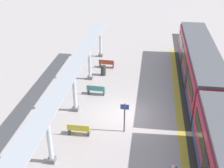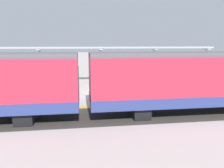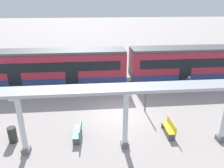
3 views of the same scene
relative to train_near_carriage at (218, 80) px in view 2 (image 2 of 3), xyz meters
name	(u,v)px [view 2 (image 2 of 3)]	position (x,y,z in m)	size (l,w,h in m)	color
ground_plane	(104,93)	(5.83, 6.03, -1.84)	(176.00, 176.00, 0.00)	#ACA19E
tactile_edge_strip	(111,106)	(1.86, 6.03, -1.83)	(0.53, 28.48, 0.01)	gold
trackbed	(115,115)	(0.00, 6.03, -1.83)	(3.20, 40.48, 0.01)	#38332D
train_near_carriage	(218,80)	(0.00, 0.00, 0.00)	(2.65, 14.83, 3.48)	#B3253A
canopy_pillar_nearest	(205,65)	(9.62, -5.00, -0.06)	(1.10, 0.44, 3.50)	slate
canopy_pillar_second	(154,66)	(9.62, 0.59, -0.06)	(1.10, 0.44, 3.50)	slate
canopy_pillar_third	(100,66)	(9.62, 5.98, -0.06)	(1.10, 0.44, 3.50)	slate
canopy_pillar_fourth	(40,67)	(9.62, 11.65, -0.06)	(1.10, 0.44, 3.50)	slate
canopy_beam	(100,48)	(9.62, 6.04, 1.74)	(1.20, 22.87, 0.16)	#A8AAB2
bench_near_end	(70,82)	(8.66, 8.89, -1.39)	(1.50, 0.45, 0.86)	gold
bench_mid_platform	(183,80)	(8.52, -2.13, -1.39)	(1.52, 0.50, 0.86)	#A23B28
bench_far_end	(129,81)	(8.55, 3.36, -1.39)	(1.52, 0.52, 0.86)	#347C70
trash_bin	(167,80)	(8.56, -0.42, -1.36)	(0.48, 0.48, 0.96)	#2C312C
platform_info_sign	(78,77)	(5.71, 8.09, -0.51)	(0.56, 0.10, 2.20)	#4C4C51
passenger_waiting_near_edge	(4,91)	(2.73, 12.67, -0.86)	(0.49, 0.41, 1.56)	gray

